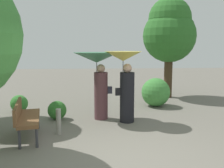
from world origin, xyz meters
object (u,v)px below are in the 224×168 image
object	(u,v)px
person_right	(125,75)
path_marker_post	(59,122)
person_left	(98,69)
park_bench	(25,116)
tree_near_right	(169,31)

from	to	relation	value
person_right	path_marker_post	bearing A→B (deg)	112.48
person_left	park_bench	size ratio (longest dim) A/B	1.22
path_marker_post	person_left	bearing A→B (deg)	52.90
person_left	park_bench	xyz separation A→B (m)	(-1.69, -1.48, -0.93)
person_left	person_right	distance (m)	0.82
park_bench	path_marker_post	bearing A→B (deg)	-85.24
path_marker_post	tree_near_right	bearing A→B (deg)	48.22
park_bench	path_marker_post	xyz separation A→B (m)	(0.72, 0.19, -0.20)
person_right	path_marker_post	distance (m)	2.17
person_left	path_marker_post	world-z (taller)	person_left
person_left	tree_near_right	bearing A→B (deg)	-49.71
tree_near_right	path_marker_post	distance (m)	6.31
path_marker_post	person_right	bearing A→B (deg)	28.63
tree_near_right	path_marker_post	world-z (taller)	tree_near_right
tree_near_right	path_marker_post	size ratio (longest dim) A/B	6.46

